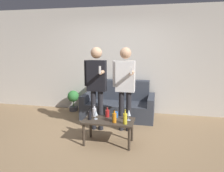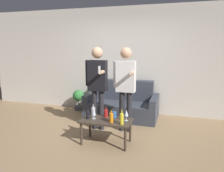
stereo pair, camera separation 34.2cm
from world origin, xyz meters
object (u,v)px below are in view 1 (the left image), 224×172
(coffee_table, at_px, (109,123))
(bottle_orange, at_px, (114,117))
(couch, at_px, (119,104))
(person_standing_left, at_px, (96,81))
(person_standing_right, at_px, (125,82))

(coffee_table, relative_size, bottle_orange, 3.97)
(couch, height_order, bottle_orange, couch)
(couch, distance_m, coffee_table, 1.55)
(bottle_orange, xyz_separation_m, person_standing_left, (-0.52, 0.71, 0.50))
(person_standing_left, bearing_deg, bottle_orange, -53.88)
(coffee_table, relative_size, person_standing_right, 0.53)
(person_standing_left, relative_size, person_standing_right, 1.00)
(bottle_orange, height_order, person_standing_right, person_standing_right)
(person_standing_left, height_order, person_standing_right, person_standing_left)
(person_standing_left, bearing_deg, person_standing_right, 6.46)
(person_standing_right, bearing_deg, couch, 107.77)
(bottle_orange, bearing_deg, person_standing_left, 126.12)
(coffee_table, distance_m, person_standing_right, 0.95)
(couch, relative_size, person_standing_right, 1.01)
(couch, height_order, person_standing_left, person_standing_left)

